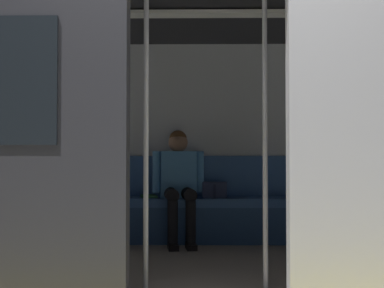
% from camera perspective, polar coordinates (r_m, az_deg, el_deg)
% --- Properties ---
extents(train_car, '(6.40, 2.87, 2.32)m').
position_cam_1_polar(train_car, '(4.28, 0.66, 6.93)').
color(train_car, silver).
rests_on(train_car, ground_plane).
extents(bench_seat, '(3.24, 0.44, 0.48)m').
position_cam_1_polar(bench_seat, '(5.35, 1.33, -7.41)').
color(bench_seat, '#38609E').
rests_on(bench_seat, ground_plane).
extents(person_seated, '(0.55, 0.71, 1.21)m').
position_cam_1_polar(person_seated, '(5.28, -1.53, -3.92)').
color(person_seated, '#4C8CC6').
rests_on(person_seated, ground_plane).
extents(handbag, '(0.26, 0.15, 0.17)m').
position_cam_1_polar(handbag, '(5.37, 2.59, -5.28)').
color(handbag, '#262D4C').
rests_on(handbag, bench_seat).
extents(book, '(0.21, 0.25, 0.03)m').
position_cam_1_polar(book, '(5.42, -4.98, -5.99)').
color(book, '#33723F').
rests_on(book, bench_seat).
extents(grab_pole_door, '(0.04, 0.04, 2.18)m').
position_cam_1_polar(grab_pole_door, '(3.43, -5.30, 1.43)').
color(grab_pole_door, silver).
rests_on(grab_pole_door, ground_plane).
extents(grab_pole_far, '(0.04, 0.04, 2.18)m').
position_cam_1_polar(grab_pole_far, '(3.53, 8.38, 1.36)').
color(grab_pole_far, silver).
rests_on(grab_pole_far, ground_plane).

